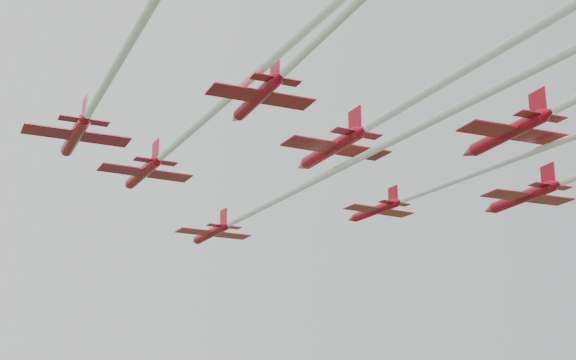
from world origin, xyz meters
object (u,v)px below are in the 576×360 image
object	(u,v)px
jet_row4_left	(311,47)
jet_row3_mid	(400,108)
jet_row2_right	(491,167)
jet_lead	(283,196)
jet_row3_left	(103,88)
jet_row2_left	(197,125)

from	to	relation	value
jet_row4_left	jet_row3_mid	bearing A→B (deg)	33.49
jet_row4_left	jet_row2_right	bearing A→B (deg)	29.79
jet_lead	jet_row4_left	world-z (taller)	jet_row4_left
jet_lead	jet_row2_right	bearing A→B (deg)	-48.69
jet_row2_right	jet_row3_left	size ratio (longest dim) A/B	1.38
jet_row2_left	jet_row4_left	size ratio (longest dim) A/B	1.41
jet_row3_left	jet_row3_mid	size ratio (longest dim) A/B	0.90
jet_row2_right	jet_row4_left	distance (m)	28.50
jet_lead	jet_row2_right	size ratio (longest dim) A/B	1.06
jet_row3_left	jet_lead	bearing A→B (deg)	42.11
jet_row2_left	jet_row4_left	world-z (taller)	jet_row2_left
jet_row2_left	jet_row2_right	xyz separation A→B (m)	(26.66, -2.69, -1.55)
jet_row2_left	jet_lead	bearing A→B (deg)	36.10
jet_lead	jet_row3_mid	distance (m)	21.09
jet_row2_right	jet_row4_left	bearing A→B (deg)	-155.98
jet_row4_left	jet_row3_left	bearing A→B (deg)	144.20
jet_lead	jet_row3_left	world-z (taller)	jet_lead
jet_row3_mid	jet_row4_left	size ratio (longest dim) A/B	1.19
jet_lead	jet_row2_left	size ratio (longest dim) A/B	1.12
jet_lead	jet_row3_mid	world-z (taller)	jet_row3_mid
jet_lead	jet_row2_right	world-z (taller)	jet_row2_right
jet_row2_left	jet_row3_left	size ratio (longest dim) A/B	1.31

